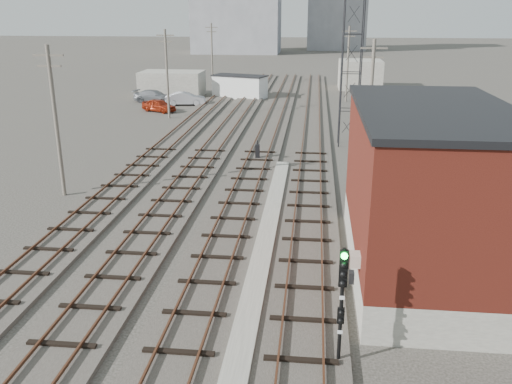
# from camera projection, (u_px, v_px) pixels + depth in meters

# --- Properties ---
(ground) EXTENTS (320.00, 320.00, 0.00)m
(ground) POSITION_uv_depth(u_px,v_px,m) (294.00, 98.00, 69.81)
(ground) COLOR #282621
(ground) RESTS_ON ground
(track_right) EXTENTS (3.20, 90.00, 0.39)m
(track_right) POSITION_uv_depth(u_px,v_px,m) (312.00, 133.00, 49.74)
(track_right) COLOR #332D28
(track_right) RESTS_ON ground
(track_mid_right) EXTENTS (3.20, 90.00, 0.39)m
(track_mid_right) POSITION_uv_depth(u_px,v_px,m) (269.00, 132.00, 50.15)
(track_mid_right) COLOR #332D28
(track_mid_right) RESTS_ON ground
(track_mid_left) EXTENTS (3.20, 90.00, 0.39)m
(track_mid_left) POSITION_uv_depth(u_px,v_px,m) (226.00, 131.00, 50.56)
(track_mid_left) COLOR #332D28
(track_mid_left) RESTS_ON ground
(track_left) EXTENTS (3.20, 90.00, 0.39)m
(track_left) POSITION_uv_depth(u_px,v_px,m) (184.00, 130.00, 50.97)
(track_left) COLOR #332D28
(track_left) RESTS_ON ground
(platform_curb) EXTENTS (0.90, 28.00, 0.26)m
(platform_curb) POSITION_uv_depth(u_px,v_px,m) (265.00, 242.00, 26.40)
(platform_curb) COLOR gray
(platform_curb) RESTS_ON ground
(brick_building) EXTENTS (6.54, 12.20, 7.22)m
(brick_building) POSITION_uv_depth(u_px,v_px,m) (428.00, 192.00, 22.68)
(brick_building) COLOR gray
(brick_building) RESTS_ON ground
(lattice_tower) EXTENTS (1.60, 1.60, 15.00)m
(lattice_tower) POSITION_uv_depth(u_px,v_px,m) (352.00, 54.00, 43.30)
(lattice_tower) COLOR black
(lattice_tower) RESTS_ON ground
(utility_pole_left_a) EXTENTS (1.80, 0.24, 9.00)m
(utility_pole_left_a) POSITION_uv_depth(u_px,v_px,m) (56.00, 118.00, 31.88)
(utility_pole_left_a) COLOR #595147
(utility_pole_left_a) RESTS_ON ground
(utility_pole_left_b) EXTENTS (1.80, 0.24, 9.00)m
(utility_pole_left_b) POSITION_uv_depth(u_px,v_px,m) (167.00, 72.00, 55.42)
(utility_pole_left_b) COLOR #595147
(utility_pole_left_b) RESTS_ON ground
(utility_pole_left_c) EXTENTS (1.80, 0.24, 9.00)m
(utility_pole_left_c) POSITION_uv_depth(u_px,v_px,m) (212.00, 53.00, 78.96)
(utility_pole_left_c) COLOR #595147
(utility_pole_left_c) RESTS_ON ground
(utility_pole_right_a) EXTENTS (1.80, 0.24, 9.00)m
(utility_pole_right_a) POSITION_uv_depth(u_px,v_px,m) (370.00, 102.00, 37.47)
(utility_pole_right_a) COLOR #595147
(utility_pole_right_a) RESTS_ON ground
(utility_pole_right_b) EXTENTS (1.80, 0.24, 9.00)m
(utility_pole_right_b) POSITION_uv_depth(u_px,v_px,m) (348.00, 62.00, 65.73)
(utility_pole_right_b) COLOR #595147
(utility_pole_right_b) RESTS_ON ground
(apartment_right) EXTENTS (16.00, 12.00, 26.00)m
(apartment_right) POSITION_uv_depth(u_px,v_px,m) (338.00, 1.00, 149.58)
(apartment_right) COLOR gray
(apartment_right) RESTS_ON ground
(shed_left) EXTENTS (8.00, 5.00, 3.20)m
(shed_left) POSITION_uv_depth(u_px,v_px,m) (172.00, 84.00, 70.93)
(shed_left) COLOR gray
(shed_left) RESTS_ON ground
(shed_right) EXTENTS (6.00, 6.00, 4.00)m
(shed_right) POSITION_uv_depth(u_px,v_px,m) (360.00, 74.00, 77.67)
(shed_right) COLOR gray
(shed_right) RESTS_ON ground
(signal_mast) EXTENTS (0.40, 0.41, 4.08)m
(signal_mast) POSITION_uv_depth(u_px,v_px,m) (342.00, 298.00, 16.73)
(signal_mast) COLOR gray
(signal_mast) RESTS_ON ground
(switch_stand) EXTENTS (0.35, 0.35, 1.43)m
(switch_stand) POSITION_uv_depth(u_px,v_px,m) (257.00, 151.00, 40.96)
(switch_stand) COLOR black
(switch_stand) RESTS_ON ground
(site_trailer) EXTENTS (7.47, 5.01, 2.90)m
(site_trailer) POSITION_uv_depth(u_px,v_px,m) (240.00, 86.00, 69.62)
(site_trailer) COLOR white
(site_trailer) RESTS_ON ground
(car_red) EXTENTS (4.42, 3.35, 1.40)m
(car_red) POSITION_uv_depth(u_px,v_px,m) (159.00, 105.00, 60.35)
(car_red) COLOR maroon
(car_red) RESTS_ON ground
(car_silver) EXTENTS (4.93, 2.36, 1.56)m
(car_silver) POSITION_uv_depth(u_px,v_px,m) (186.00, 99.00, 64.47)
(car_silver) COLOR #B4B5BC
(car_silver) RESTS_ON ground
(car_grey) EXTENTS (5.38, 2.75, 1.50)m
(car_grey) POSITION_uv_depth(u_px,v_px,m) (154.00, 96.00, 66.36)
(car_grey) COLOR slate
(car_grey) RESTS_ON ground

